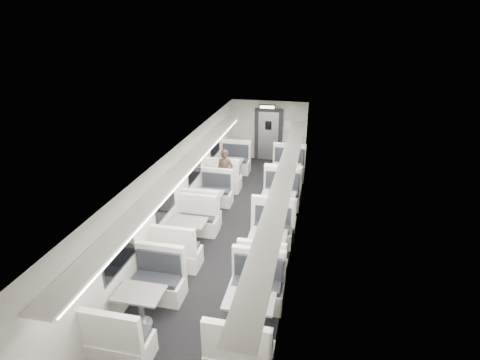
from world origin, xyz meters
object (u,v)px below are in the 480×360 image
at_px(booth_right_a, 286,177).
at_px(booth_right_c, 268,247).
at_px(booth_left_d, 141,308).
at_px(booth_left_b, 209,203).
at_px(booth_right_b, 278,207).
at_px(passenger, 225,173).
at_px(vestibule_door, 268,135).
at_px(exit_sign, 267,107).
at_px(booth_right_d, 249,317).
at_px(booth_left_c, 189,234).
at_px(booth_left_a, 230,170).

xyz_separation_m(booth_right_a, booth_right_c, (0.00, -4.22, -0.05)).
relative_size(booth_left_d, booth_right_a, 0.91).
distance_m(booth_left_d, booth_right_a, 7.03).
bearing_deg(booth_left_b, booth_right_b, 3.05).
xyz_separation_m(passenger, vestibule_door, (0.89, 3.56, 0.28)).
height_order(booth_right_a, passenger, passenger).
height_order(passenger, exit_sign, exit_sign).
height_order(booth_left_b, booth_right_d, booth_right_d).
bearing_deg(booth_right_d, booth_left_d, -174.36).
bearing_deg(exit_sign, booth_right_c, -81.18).
distance_m(booth_left_c, booth_right_c, 2.00).
bearing_deg(passenger, booth_left_c, -89.83).
xyz_separation_m(booth_left_b, booth_right_c, (2.00, -1.89, 0.01)).
relative_size(booth_left_d, booth_right_b, 0.93).
xyz_separation_m(booth_right_b, passenger, (-1.89, 1.38, 0.35)).
bearing_deg(passenger, exit_sign, 75.98).
bearing_deg(passenger, booth_left_b, -92.12).
relative_size(booth_right_c, passenger, 1.38).
xyz_separation_m(booth_left_b, booth_left_d, (0.00, -4.40, 0.01)).
height_order(booth_left_a, booth_left_c, booth_left_a).
distance_m(booth_left_a, booth_right_b, 3.21).
bearing_deg(passenger, vestibule_door, 78.09).
height_order(booth_left_b, booth_right_b, booth_right_b).
bearing_deg(exit_sign, booth_left_c, -99.01).
distance_m(booth_left_a, booth_left_b, 2.62).
bearing_deg(exit_sign, booth_right_a, -65.79).
xyz_separation_m(booth_left_a, booth_right_b, (2.00, -2.51, 0.01)).
xyz_separation_m(booth_left_b, exit_sign, (1.00, 4.56, 1.91)).
bearing_deg(booth_left_d, passenger, 88.93).
height_order(booth_left_d, booth_right_c, booth_left_d).
bearing_deg(booth_left_d, booth_left_a, 90.00).
distance_m(passenger, vestibule_door, 3.68).
height_order(booth_left_a, booth_right_c, booth_left_a).
xyz_separation_m(booth_left_d, vestibule_door, (1.00, 9.45, 0.66)).
height_order(booth_right_d, exit_sign, exit_sign).
bearing_deg(booth_right_a, vestibule_door, 110.24).
xyz_separation_m(booth_right_a, booth_right_d, (0.00, -6.54, -0.03)).
xyz_separation_m(booth_left_b, booth_right_b, (2.00, 0.11, 0.04)).
distance_m(booth_left_b, booth_left_d, 4.40).
distance_m(booth_left_b, booth_left_c, 1.75).
distance_m(booth_right_c, passenger, 3.88).
bearing_deg(booth_left_a, booth_right_b, -51.44).
bearing_deg(booth_left_d, vestibule_door, 83.96).
xyz_separation_m(booth_right_c, vestibule_door, (-1.00, 6.94, 0.67)).
bearing_deg(booth_left_b, booth_right_a, 49.42).
height_order(booth_right_a, exit_sign, exit_sign).
distance_m(booth_left_d, booth_right_c, 3.21).
bearing_deg(booth_right_d, vestibule_door, 96.17).
xyz_separation_m(booth_right_a, booth_right_b, (0.00, -2.23, -0.01)).
relative_size(booth_right_a, booth_right_d, 1.07).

